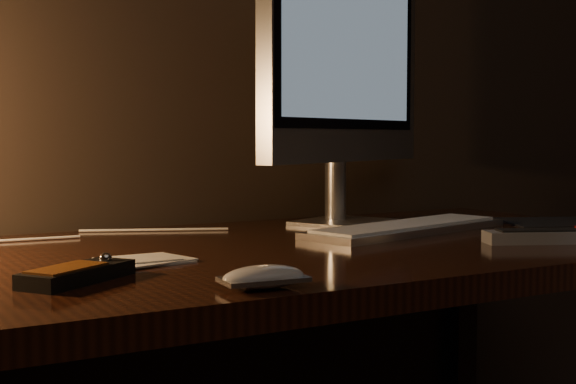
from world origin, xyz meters
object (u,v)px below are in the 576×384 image
desk (236,316)px  media_remote (77,273)px  monitor (346,54)px  mouse (264,280)px  tv_remote (546,236)px  keyboard (407,228)px

desk → media_remote: 0.43m
desk → monitor: monitor is taller
monitor → media_remote: monitor is taller
mouse → media_remote: media_remote is taller
mouse → media_remote: (-0.18, 0.16, 0.00)m
desk → media_remote: bearing=-145.4°
monitor → media_remote: size_ratio=3.54×
monitor → tv_remote: 0.55m
desk → keyboard: bearing=-4.8°
mouse → tv_remote: bearing=16.3°
mouse → media_remote: size_ratio=0.62×
media_remote → tv_remote: size_ratio=0.79×
desk → keyboard: 0.38m
monitor → keyboard: bearing=-105.8°
desk → mouse: bearing=-111.9°
keyboard → tv_remote: 0.27m
keyboard → media_remote: 0.72m
monitor → tv_remote: bearing=-96.8°
mouse → media_remote: bearing=144.5°
mouse → tv_remote: (0.62, 0.12, 0.00)m
keyboard → tv_remote: size_ratio=2.21×
mouse → tv_remote: size_ratio=0.49×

